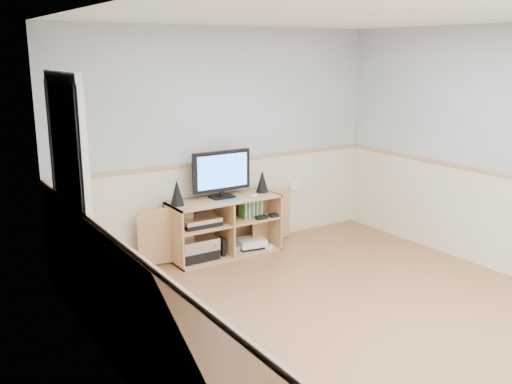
# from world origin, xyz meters

# --- Properties ---
(room) EXTENTS (4.04, 4.54, 2.54)m
(room) POSITION_xyz_m (-0.06, 0.12, 1.22)
(room) COLOR #A8744B
(room) RESTS_ON ground
(media_cabinet) EXTENTS (1.96, 0.47, 0.65)m
(media_cabinet) POSITION_xyz_m (-0.14, 2.04, 0.33)
(media_cabinet) COLOR tan
(media_cabinet) RESTS_ON floor
(monitor) EXTENTS (0.70, 0.18, 0.53)m
(monitor) POSITION_xyz_m (-0.14, 2.03, 0.94)
(monitor) COLOR black
(monitor) RESTS_ON media_cabinet
(speaker_left) EXTENTS (0.15, 0.15, 0.27)m
(speaker_left) POSITION_xyz_m (-0.70, 2.00, 0.79)
(speaker_left) COLOR black
(speaker_left) RESTS_ON media_cabinet
(speaker_right) EXTENTS (0.14, 0.14, 0.26)m
(speaker_right) POSITION_xyz_m (0.37, 2.00, 0.78)
(speaker_right) COLOR black
(speaker_right) RESTS_ON media_cabinet
(keyboard) EXTENTS (0.30, 0.16, 0.01)m
(keyboard) POSITION_xyz_m (-0.12, 1.84, 0.66)
(keyboard) COLOR silver
(keyboard) RESTS_ON media_cabinet
(mouse) EXTENTS (0.11, 0.09, 0.04)m
(mouse) POSITION_xyz_m (0.16, 1.84, 0.67)
(mouse) COLOR white
(mouse) RESTS_ON media_cabinet
(av_components) EXTENTS (0.51, 0.31, 0.47)m
(av_components) POSITION_xyz_m (-0.48, 1.98, 0.22)
(av_components) COLOR black
(av_components) RESTS_ON media_cabinet
(game_consoles) EXTENTS (0.46, 0.30, 0.11)m
(game_consoles) POSITION_xyz_m (0.18, 1.97, 0.07)
(game_consoles) COLOR white
(game_consoles) RESTS_ON media_cabinet
(game_cases) EXTENTS (0.24, 0.14, 0.19)m
(game_cases) POSITION_xyz_m (0.19, 1.96, 0.48)
(game_cases) COLOR #3F8C3F
(game_cases) RESTS_ON media_cabinet
(wall_outlet) EXTENTS (0.12, 0.03, 0.12)m
(wall_outlet) POSITION_xyz_m (1.00, 2.23, 0.60)
(wall_outlet) COLOR white
(wall_outlet) RESTS_ON wall_back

